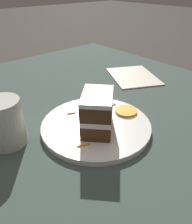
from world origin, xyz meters
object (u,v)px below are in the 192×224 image
at_px(plate, 96,125).
at_px(menu_card, 133,76).
at_px(cream_dollop, 97,99).
at_px(orange_garnish, 126,111).
at_px(drinking_glass, 5,126).
at_px(cake_slice, 97,112).

xyz_separation_m(plate, menu_card, (0.15, -0.31, -0.00)).
height_order(plate, menu_card, plate).
bearing_deg(cream_dollop, menu_card, -71.02).
distance_m(orange_garnish, drinking_glass, 0.29).
bearing_deg(cream_dollop, plate, 136.61).
bearing_deg(plate, cream_dollop, -43.39).
height_order(cake_slice, menu_card, cake_slice).
height_order(cream_dollop, orange_garnish, cream_dollop).
bearing_deg(orange_garnish, plate, 81.90).
height_order(cake_slice, orange_garnish, cake_slice).
bearing_deg(drinking_glass, cream_dollop, -95.26).
distance_m(plate, drinking_glass, 0.20).
relative_size(plate, menu_card, 1.34).
bearing_deg(cake_slice, menu_card, 74.56).
bearing_deg(drinking_glass, menu_card, -82.36).
height_order(orange_garnish, drinking_glass, drinking_glass).
bearing_deg(menu_card, drinking_glass, -144.27).
bearing_deg(plate, drinking_glass, 65.00).
bearing_deg(plate, orange_garnish, -98.10).
bearing_deg(drinking_glass, cake_slice, -121.68).
relative_size(cake_slice, cream_dollop, 2.06).
bearing_deg(menu_card, orange_garnish, -115.72).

